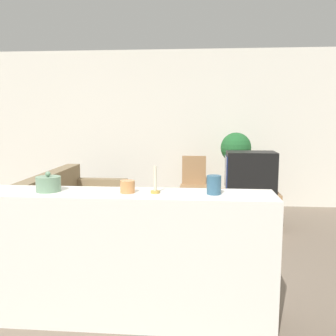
{
  "coord_description": "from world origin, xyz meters",
  "views": [
    {
      "loc": [
        0.72,
        -3.16,
        1.59
      ],
      "look_at": [
        0.28,
        2.03,
        0.85
      ],
      "focal_mm": 40.0,
      "sensor_mm": 36.0,
      "label": 1
    }
  ],
  "objects_px": {
    "television": "(250,172)",
    "decorative_bowl": "(48,184)",
    "wooden_chair": "(194,182)",
    "couch": "(77,212)",
    "potted_plant": "(236,149)"
  },
  "relations": [
    {
      "from": "television",
      "to": "wooden_chair",
      "type": "height_order",
      "value": "television"
    },
    {
      "from": "television",
      "to": "decorative_bowl",
      "type": "bearing_deg",
      "value": -126.63
    },
    {
      "from": "television",
      "to": "decorative_bowl",
      "type": "distance_m",
      "value": 3.11
    },
    {
      "from": "couch",
      "to": "potted_plant",
      "type": "xyz_separation_m",
      "value": [
        2.22,
        1.29,
        0.76
      ]
    },
    {
      "from": "wooden_chair",
      "to": "potted_plant",
      "type": "xyz_separation_m",
      "value": [
        0.67,
        0.01,
        0.55
      ]
    },
    {
      "from": "couch",
      "to": "wooden_chair",
      "type": "relative_size",
      "value": 1.98
    },
    {
      "from": "television",
      "to": "decorative_bowl",
      "type": "xyz_separation_m",
      "value": [
        -1.85,
        -2.49,
        0.26
      ]
    },
    {
      "from": "wooden_chair",
      "to": "decorative_bowl",
      "type": "distance_m",
      "value": 3.54
    },
    {
      "from": "television",
      "to": "wooden_chair",
      "type": "xyz_separation_m",
      "value": [
        -0.8,
        0.85,
        -0.3
      ]
    },
    {
      "from": "couch",
      "to": "television",
      "type": "relative_size",
      "value": 2.66
    },
    {
      "from": "potted_plant",
      "to": "decorative_bowl",
      "type": "distance_m",
      "value": 3.76
    },
    {
      "from": "decorative_bowl",
      "to": "television",
      "type": "bearing_deg",
      "value": 53.37
    },
    {
      "from": "couch",
      "to": "potted_plant",
      "type": "relative_size",
      "value": 3.17
    },
    {
      "from": "television",
      "to": "couch",
      "type": "bearing_deg",
      "value": -169.54
    },
    {
      "from": "wooden_chair",
      "to": "potted_plant",
      "type": "height_order",
      "value": "potted_plant"
    }
  ]
}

